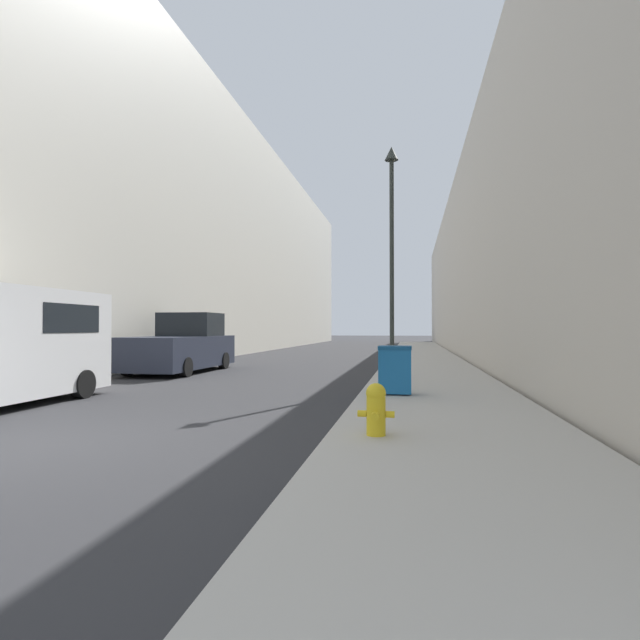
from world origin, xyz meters
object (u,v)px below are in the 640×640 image
trash_bin (395,369)px  pickup_truck (182,347)px  fire_hydrant (376,408)px  lamppost (392,238)px

trash_bin → pickup_truck: pickup_truck is taller
fire_hydrant → lamppost: size_ratio=0.11×
trash_bin → fire_hydrant: bearing=-91.6°
fire_hydrant → pickup_truck: 12.76m
fire_hydrant → trash_bin: bearing=88.4°
trash_bin → pickup_truck: (-7.86, 5.85, 0.22)m
pickup_truck → lamppost: bearing=-21.3°
trash_bin → lamppost: lamppost is taller
fire_hydrant → pickup_truck: (-7.74, 10.14, 0.40)m
fire_hydrant → pickup_truck: pickup_truck is taller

